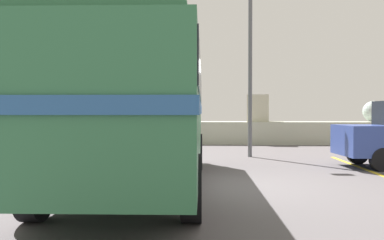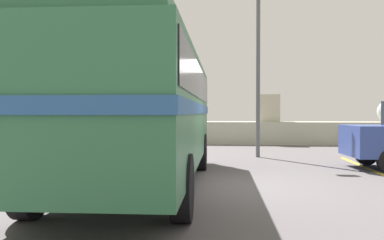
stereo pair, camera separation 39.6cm
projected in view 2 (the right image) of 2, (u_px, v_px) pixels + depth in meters
The scene contains 4 objects.
ground at pixel (222, 187), 8.47m from camera, with size 32.00×26.00×0.02m.
breakwater at pixel (226, 130), 20.21m from camera, with size 31.36×1.80×2.46m.
vintage_coach at pixel (141, 88), 8.34m from camera, with size 2.66×8.65×3.70m.
lamp_post at pixel (255, 61), 13.91m from camera, with size 1.02×0.66×5.80m.
Camera 2 is at (0.20, -8.46, 1.55)m, focal length 38.20 mm.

